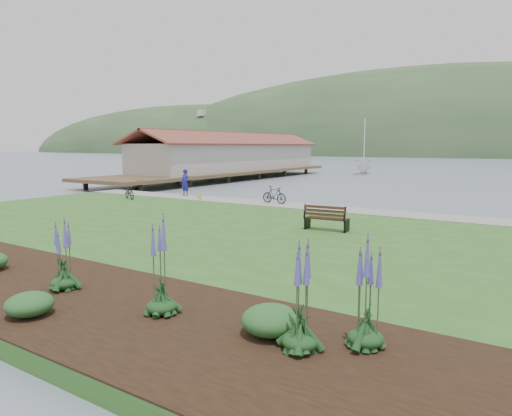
{
  "coord_description": "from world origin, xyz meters",
  "views": [
    {
      "loc": [
        11.45,
        -16.0,
        3.81
      ],
      "look_at": [
        1.51,
        -0.56,
        1.3
      ],
      "focal_mm": 32.0,
      "sensor_mm": 36.0,
      "label": 1
    }
  ],
  "objects_px": {
    "park_bench": "(326,218)",
    "sailboat": "(363,174)",
    "person": "(185,180)",
    "bicycle_a": "(130,192)"
  },
  "relations": [
    {
      "from": "park_bench",
      "to": "bicycle_a",
      "type": "xyz_separation_m",
      "value": [
        -15.2,
        3.32,
        -0.08
      ]
    },
    {
      "from": "park_bench",
      "to": "person",
      "type": "distance_m",
      "value": 15.01
    },
    {
      "from": "bicycle_a",
      "to": "sailboat",
      "type": "distance_m",
      "value": 40.28
    },
    {
      "from": "park_bench",
      "to": "sailboat",
      "type": "xyz_separation_m",
      "value": [
        -13.95,
        43.57,
        -0.94
      ]
    },
    {
      "from": "person",
      "to": "sailboat",
      "type": "bearing_deg",
      "value": 91.91
    },
    {
      "from": "park_bench",
      "to": "person",
      "type": "xyz_separation_m",
      "value": [
        -13.43,
        6.68,
        0.54
      ]
    },
    {
      "from": "person",
      "to": "sailboat",
      "type": "height_order",
      "value": "sailboat"
    },
    {
      "from": "park_bench",
      "to": "bicycle_a",
      "type": "relative_size",
      "value": 1.03
    },
    {
      "from": "park_bench",
      "to": "bicycle_a",
      "type": "bearing_deg",
      "value": 163.28
    },
    {
      "from": "sailboat",
      "to": "person",
      "type": "bearing_deg",
      "value": -97.09
    }
  ]
}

